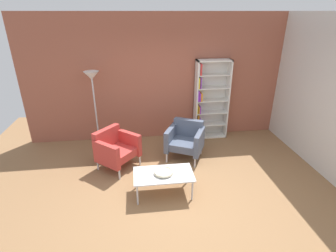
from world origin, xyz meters
The scene contains 9 objects.
ground_plane centered at (0.00, 0.00, 0.00)m, with size 8.32×8.32×0.00m, color olive.
brick_back_panel centered at (0.00, 2.46, 1.45)m, with size 6.40×0.12×2.90m, color #9E5642.
plaster_right_partition centered at (2.86, 0.60, 1.45)m, with size 0.12×5.20×2.90m, color silver.
bookshelf_tall centered at (1.06, 2.25, 0.94)m, with size 0.80×0.30×1.90m.
coffee_table_low centered at (-0.28, 0.12, 0.37)m, with size 1.00×0.56×0.40m.
decorative_bowl centered at (-0.28, 0.12, 0.43)m, with size 0.32×0.32×0.05m.
armchair_by_bookshelf centered at (0.32, 1.31, 0.41)m, with size 0.92×0.89×0.78m.
armchair_corner_red centered at (-1.12, 1.10, 0.41)m, with size 0.94×0.95×0.78m.
floor_lamp_torchiere centered at (-1.58, 2.09, 1.45)m, with size 0.32×0.32×1.74m.
Camera 1 is at (-0.68, -3.52, 2.89)m, focal length 27.84 mm.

